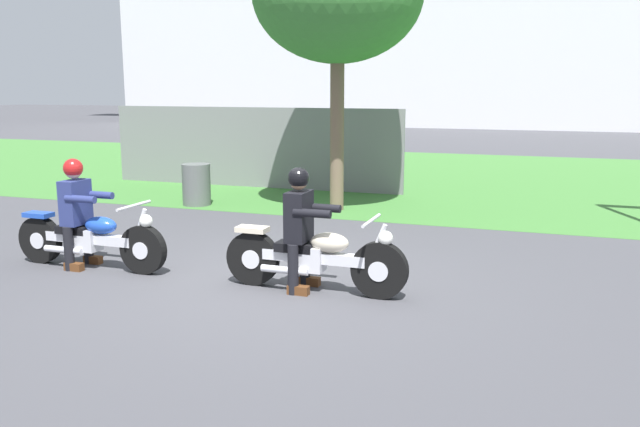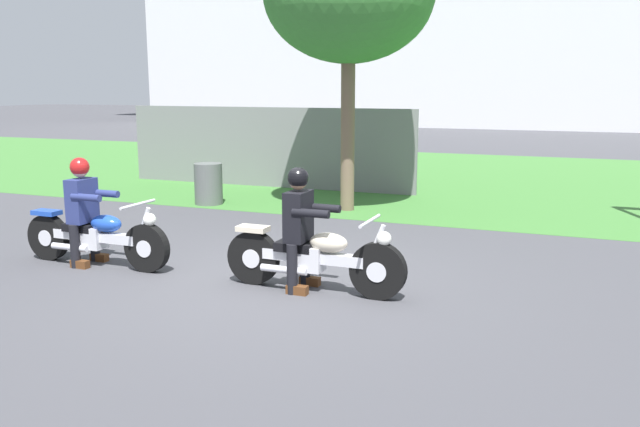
# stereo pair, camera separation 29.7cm
# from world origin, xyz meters

# --- Properties ---
(ground) EXTENTS (120.00, 120.00, 0.00)m
(ground) POSITION_xyz_m (0.00, 0.00, 0.00)
(ground) COLOR #424247
(grass_verge) EXTENTS (60.00, 12.00, 0.01)m
(grass_verge) POSITION_xyz_m (0.00, 9.85, 0.00)
(grass_verge) COLOR #3D7533
(grass_verge) RESTS_ON ground
(motorcycle_lead) EXTENTS (2.13, 0.66, 0.87)m
(motorcycle_lead) POSITION_xyz_m (0.57, -0.10, 0.39)
(motorcycle_lead) COLOR black
(motorcycle_lead) RESTS_ON ground
(rider_lead) EXTENTS (0.55, 0.48, 1.39)m
(rider_lead) POSITION_xyz_m (0.40, -0.09, 0.81)
(rider_lead) COLOR black
(rider_lead) RESTS_ON ground
(motorcycle_follow) EXTENTS (2.17, 0.66, 0.86)m
(motorcycle_follow) POSITION_xyz_m (-2.42, -0.12, 0.38)
(motorcycle_follow) COLOR black
(motorcycle_follow) RESTS_ON ground
(rider_follow) EXTENTS (0.55, 0.48, 1.38)m
(rider_follow) POSITION_xyz_m (-2.59, -0.12, 0.80)
(rider_follow) COLOR black
(rider_follow) RESTS_ON ground
(trash_can) EXTENTS (0.54, 0.54, 0.80)m
(trash_can) POSITION_xyz_m (-3.42, 4.29, 0.40)
(trash_can) COLOR #595E5B
(trash_can) RESTS_ON ground
(fence_segment) EXTENTS (7.00, 0.06, 1.80)m
(fence_segment) POSITION_xyz_m (-3.40, 6.78, 0.90)
(fence_segment) COLOR slate
(fence_segment) RESTS_ON ground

